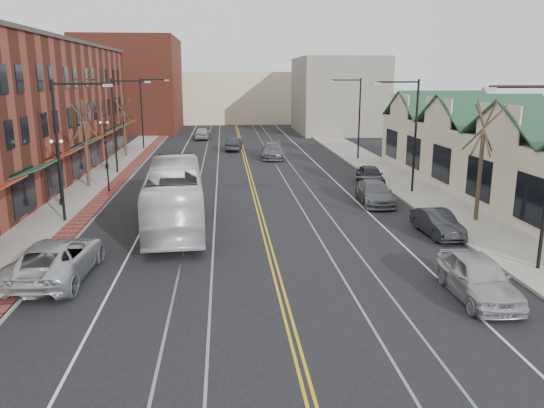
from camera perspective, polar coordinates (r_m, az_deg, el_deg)
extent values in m
plane|color=black|center=(17.16, 2.72, -15.62)|extent=(160.00, 160.00, 0.00)
cube|color=gray|center=(37.13, -20.45, -0.15)|extent=(4.00, 120.00, 0.15)
cube|color=gray|center=(38.48, 16.50, 0.62)|extent=(4.00, 120.00, 0.15)
cube|color=beige|center=(40.67, 24.61, 3.81)|extent=(8.00, 36.00, 4.60)
cube|color=maroon|center=(85.95, -14.82, 12.30)|extent=(14.00, 18.00, 14.00)
cube|color=beige|center=(99.91, -4.04, 11.40)|extent=(22.00, 14.00, 9.00)
cube|color=slate|center=(81.68, 7.07, 11.53)|extent=(12.00, 16.00, 11.00)
cylinder|color=black|center=(32.49, -21.99, 5.18)|extent=(0.16, 0.16, 8.00)
cylinder|color=black|center=(31.81, -19.97, 12.08)|extent=(3.00, 0.12, 0.12)
cube|color=#999999|center=(31.47, -17.25, 12.09)|extent=(0.50, 0.25, 0.15)
cylinder|color=black|center=(47.93, -16.60, 8.03)|extent=(0.16, 0.16, 8.00)
cylinder|color=black|center=(47.47, -15.10, 12.68)|extent=(3.00, 0.12, 0.12)
cube|color=#999999|center=(47.25, -13.26, 12.66)|extent=(0.50, 0.25, 0.15)
cylinder|color=black|center=(63.65, -13.83, 9.46)|extent=(0.16, 0.16, 8.00)
cylinder|color=black|center=(63.31, -12.65, 12.94)|extent=(3.00, 0.12, 0.12)
cube|color=#999999|center=(63.14, -11.26, 12.92)|extent=(0.50, 0.25, 0.15)
cylinder|color=black|center=(24.10, 25.58, 11.32)|extent=(3.00, 0.12, 0.12)
cube|color=#999999|center=(23.38, 22.32, 11.35)|extent=(0.50, 0.25, 0.15)
cylinder|color=black|center=(39.49, 15.16, 7.03)|extent=(0.16, 0.16, 8.00)
cylinder|color=black|center=(38.77, 13.38, 12.66)|extent=(3.00, 0.12, 0.12)
cube|color=#999999|center=(38.32, 11.20, 12.61)|extent=(0.50, 0.25, 0.15)
cylinder|color=black|center=(54.71, 9.38, 9.04)|extent=(0.16, 0.16, 8.00)
cylinder|color=black|center=(54.19, 7.96, 13.07)|extent=(3.00, 0.12, 0.12)
cube|color=#999999|center=(53.88, 6.36, 13.01)|extent=(0.50, 0.25, 0.15)
cylinder|color=black|center=(37.29, -21.67, 0.23)|extent=(0.28, 0.28, 0.40)
cylinder|color=black|center=(36.94, -21.92, 2.95)|extent=(0.14, 0.14, 4.00)
cube|color=black|center=(36.66, -22.19, 6.02)|extent=(0.60, 0.06, 0.06)
sphere|color=white|center=(36.73, -22.66, 6.23)|extent=(0.24, 0.24, 0.24)
sphere|color=white|center=(36.56, -21.76, 6.28)|extent=(0.24, 0.24, 0.24)
cylinder|color=black|center=(50.61, -17.32, 3.90)|extent=(0.28, 0.28, 0.40)
cylinder|color=black|center=(50.36, -17.47, 5.92)|extent=(0.14, 0.14, 4.00)
cube|color=black|center=(50.15, -17.63, 8.18)|extent=(0.60, 0.06, 0.06)
sphere|color=white|center=(50.20, -17.98, 8.33)|extent=(0.24, 0.24, 0.24)
sphere|color=white|center=(50.07, -17.31, 8.37)|extent=(0.24, 0.24, 0.24)
cylinder|color=#382B21|center=(42.51, -19.33, 5.07)|extent=(0.24, 0.24, 4.90)
cylinder|color=#382B21|center=(42.24, -19.60, 8.49)|extent=(0.58, 1.37, 2.90)
cylinder|color=#382B21|center=(42.24, -19.60, 8.49)|extent=(1.60, 0.66, 2.78)
cylinder|color=#382B21|center=(42.24, -19.60, 8.49)|extent=(0.53, 1.23, 2.96)
cylinder|color=#382B21|center=(42.24, -19.60, 8.49)|extent=(1.69, 1.03, 2.64)
cylinder|color=#382B21|center=(42.24, -19.60, 8.49)|extent=(1.78, 1.29, 2.48)
cylinder|color=#382B21|center=(58.06, -15.57, 7.27)|extent=(0.24, 0.24, 4.55)
cylinder|color=#382B21|center=(57.87, -15.72, 9.61)|extent=(0.55, 1.28, 2.69)
cylinder|color=#382B21|center=(57.87, -15.72, 9.61)|extent=(1.49, 0.62, 2.58)
cylinder|color=#382B21|center=(57.87, -15.72, 9.61)|extent=(0.50, 1.15, 2.75)
cylinder|color=#382B21|center=(57.87, -15.72, 9.61)|extent=(1.57, 0.97, 2.45)
cylinder|color=#382B21|center=(57.87, -15.72, 9.61)|extent=(1.66, 1.20, 2.30)
cylinder|color=#382B21|center=(32.80, 21.43, 2.86)|extent=(0.24, 0.24, 5.25)
cylinder|color=#382B21|center=(32.45, 21.85, 7.59)|extent=(0.61, 1.46, 3.10)
cylinder|color=#382B21|center=(32.45, 21.85, 7.59)|extent=(1.70, 0.70, 2.97)
cylinder|color=#382B21|center=(32.45, 21.85, 7.59)|extent=(0.56, 1.31, 3.17)
cylinder|color=#382B21|center=(32.45, 21.85, 7.59)|extent=(1.80, 1.10, 2.82)
cylinder|color=#382B21|center=(32.45, 21.85, 7.59)|extent=(1.90, 1.37, 2.65)
cylinder|color=#592D19|center=(25.89, -25.53, -6.26)|extent=(0.60, 0.60, 0.02)
cylinder|color=black|center=(40.28, -17.28, 3.56)|extent=(0.12, 0.12, 3.20)
imported|color=black|center=(40.03, -17.46, 6.02)|extent=(0.18, 0.15, 0.90)
imported|color=silver|center=(30.62, -10.44, 0.93)|extent=(3.82, 12.79, 3.52)
imported|color=#B2B5BA|center=(24.23, -22.21, -5.49)|extent=(3.10, 6.30, 1.72)
imported|color=#A9ACB1|center=(22.04, 21.29, -7.35)|extent=(2.18, 4.99, 1.67)
imported|color=#222328|center=(29.77, 17.36, -1.98)|extent=(1.67, 4.21, 1.36)
imported|color=slate|center=(36.15, 11.01, 1.19)|extent=(2.42, 5.22, 1.48)
imported|color=#222328|center=(42.48, 10.53, 3.07)|extent=(2.10, 4.52, 1.50)
imported|color=black|center=(61.11, -4.11, 6.42)|extent=(2.09, 4.53, 1.44)
imported|color=#5B5A61|center=(55.13, 0.07, 5.76)|extent=(2.67, 5.76, 1.63)
imported|color=#9C9DA3|center=(72.49, -7.49, 7.56)|extent=(2.17, 4.94, 1.65)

